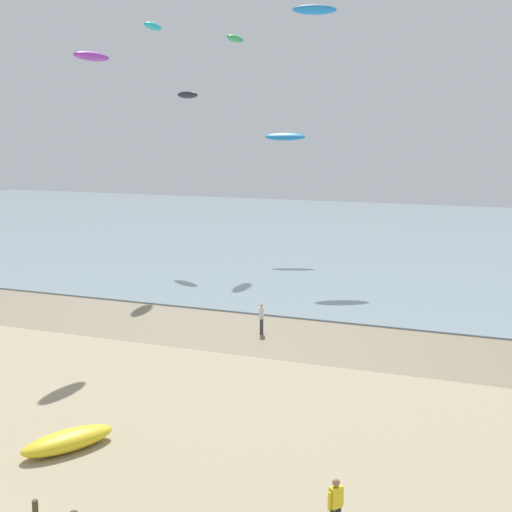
% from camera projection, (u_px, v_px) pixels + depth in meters
% --- Properties ---
extents(wet_sand_strip, '(120.00, 7.62, 0.01)m').
position_uv_depth(wet_sand_strip, '(267.00, 335.00, 38.96)').
color(wet_sand_strip, '#84755B').
rests_on(wet_sand_strip, ground).
extents(sea, '(160.00, 70.00, 0.10)m').
position_uv_depth(sea, '(398.00, 237.00, 74.50)').
color(sea, '#7F939E').
rests_on(sea, ground).
extents(person_mid_beach, '(0.28, 0.56, 1.71)m').
position_uv_depth(person_mid_beach, '(262.00, 318.00, 39.06)').
color(person_mid_beach, '#383842').
rests_on(person_mid_beach, ground).
extents(person_by_waterline, '(0.37, 0.50, 1.71)m').
position_uv_depth(person_by_waterline, '(336.00, 506.00, 19.41)').
color(person_by_waterline, '#232328').
rests_on(person_by_waterline, ground).
extents(grounded_kite, '(2.69, 3.55, 0.68)m').
position_uv_depth(grounded_kite, '(68.00, 440.00, 24.87)').
color(grounded_kite, yellow).
rests_on(grounded_kite, ground).
extents(kite_aloft_2, '(3.77, 2.36, 0.95)m').
position_uv_depth(kite_aloft_2, '(285.00, 137.00, 62.57)').
color(kite_aloft_2, '#2384D1').
extents(kite_aloft_3, '(2.94, 2.31, 0.79)m').
position_uv_depth(kite_aloft_3, '(187.00, 95.00, 59.15)').
color(kite_aloft_3, black).
extents(kite_aloft_5, '(3.79, 2.68, 0.97)m').
position_uv_depth(kite_aloft_5, '(315.00, 10.00, 56.89)').
color(kite_aloft_5, '#2384D1').
extents(kite_aloft_6, '(1.08, 2.99, 0.55)m').
position_uv_depth(kite_aloft_6, '(92.00, 56.00, 38.38)').
color(kite_aloft_6, purple).
extents(kite_aloft_7, '(1.67, 3.28, 0.58)m').
position_uv_depth(kite_aloft_7, '(153.00, 26.00, 54.42)').
color(kite_aloft_7, '#19B2B7').
extents(kite_aloft_9, '(1.43, 3.41, 0.61)m').
position_uv_depth(kite_aloft_9, '(235.00, 39.00, 60.34)').
color(kite_aloft_9, green).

